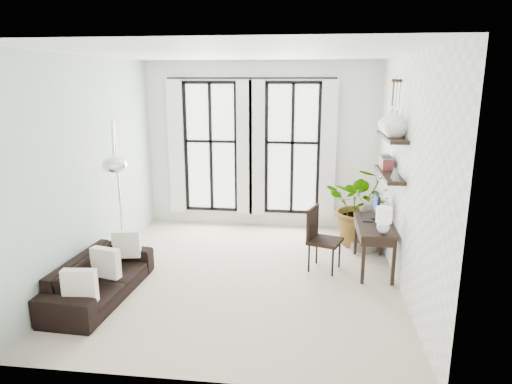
% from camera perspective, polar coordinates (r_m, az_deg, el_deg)
% --- Properties ---
extents(floor, '(5.00, 5.00, 0.00)m').
position_cam_1_polar(floor, '(6.96, -1.61, -10.34)').
color(floor, '#C0AF98').
rests_on(floor, ground).
extents(ceiling, '(5.00, 5.00, 0.00)m').
position_cam_1_polar(ceiling, '(6.35, -1.82, 16.99)').
color(ceiling, white).
rests_on(ceiling, wall_back).
extents(wall_left, '(0.00, 5.00, 5.00)m').
position_cam_1_polar(wall_left, '(7.16, -19.84, 2.95)').
color(wall_left, '#ACC0B6').
rests_on(wall_left, floor).
extents(wall_right, '(0.00, 5.00, 5.00)m').
position_cam_1_polar(wall_right, '(6.53, 18.24, 2.09)').
color(wall_right, white).
rests_on(wall_right, floor).
extents(wall_back, '(4.50, 0.00, 4.50)m').
position_cam_1_polar(wall_back, '(8.91, 0.71, 5.80)').
color(wall_back, white).
rests_on(wall_back, floor).
extents(windows, '(3.26, 0.13, 2.65)m').
position_cam_1_polar(windows, '(8.87, -0.63, 5.50)').
color(windows, white).
rests_on(windows, wall_back).
extents(wall_shelves, '(0.25, 1.30, 0.60)m').
position_cam_1_polar(wall_shelves, '(6.98, 16.39, 4.03)').
color(wall_shelves, black).
rests_on(wall_shelves, wall_right).
extents(sofa, '(0.85, 1.94, 0.56)m').
position_cam_1_polar(sofa, '(6.55, -18.93, -10.10)').
color(sofa, black).
rests_on(sofa, floor).
extents(throw_pillows, '(0.40, 1.52, 0.40)m').
position_cam_1_polar(throw_pillows, '(6.42, -18.27, -8.38)').
color(throw_pillows, silver).
rests_on(throw_pillows, sofa).
extents(plant, '(1.38, 1.22, 1.44)m').
position_cam_1_polar(plant, '(8.18, 13.31, -1.63)').
color(plant, '#2D7228').
rests_on(plant, floor).
extents(desk, '(0.53, 1.24, 1.13)m').
position_cam_1_polar(desk, '(7.11, 14.64, -4.26)').
color(desk, black).
rests_on(desk, floor).
extents(desk_chair, '(0.59, 0.59, 0.98)m').
position_cam_1_polar(desk_chair, '(7.05, 7.94, -5.28)').
color(desk_chair, black).
rests_on(desk_chair, floor).
extents(arc_lamp, '(0.73, 1.32, 2.35)m').
position_cam_1_polar(arc_lamp, '(6.54, -17.16, 4.05)').
color(arc_lamp, silver).
rests_on(arc_lamp, floor).
extents(buddha, '(0.48, 0.48, 0.86)m').
position_cam_1_polar(buddha, '(8.06, 13.46, -4.52)').
color(buddha, gray).
rests_on(buddha, floor).
extents(vase_a, '(0.37, 0.37, 0.38)m').
position_cam_1_polar(vase_a, '(6.63, 17.10, 8.18)').
color(vase_a, white).
rests_on(vase_a, shelf_upper).
extents(vase_b, '(0.37, 0.37, 0.38)m').
position_cam_1_polar(vase_b, '(7.03, 16.54, 8.51)').
color(vase_b, white).
rests_on(vase_b, shelf_upper).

